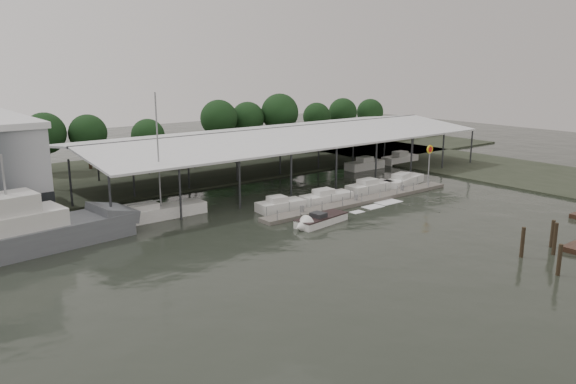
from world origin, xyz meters
TOP-DOWN VIEW (x-y plane):
  - ground at (0.00, 0.00)m, footprint 200.00×200.00m
  - land_strip_far at (0.00, 42.00)m, footprint 140.00×30.00m
  - land_strip_east at (45.00, 10.00)m, footprint 20.00×60.00m
  - covered_boat_shed at (17.00, 28.00)m, footprint 58.24×24.00m
  - floating_dock at (15.00, 10.00)m, footprint 28.00×2.00m
  - shell_fuel_sign at (27.00, 9.99)m, footprint 1.10×0.18m
  - distant_commercial_buildings at (59.03, 44.69)m, footprint 22.00×8.00m
  - grey_trawler at (-19.72, 15.98)m, footprint 19.40×6.66m
  - white_sailboat at (-6.67, 18.53)m, footprint 10.54×2.65m
  - speedboat_underway at (4.93, 6.33)m, footprint 17.76×4.61m
  - moored_cruiser_0 at (5.41, 13.03)m, footprint 5.53×2.72m
  - moored_cruiser_1 at (11.69, 12.48)m, footprint 6.50×2.55m
  - moored_cruiser_2 at (19.70, 13.25)m, footprint 6.75×2.22m
  - moored_cruiser_3 at (25.78, 13.00)m, footprint 7.71×3.82m
  - mooring_pilings at (13.70, -14.47)m, footprint 6.42×8.36m
  - horizon_tree_line at (24.44, 48.04)m, footprint 69.77×10.24m

SIDE VIEW (x-z plane):
  - ground at x=0.00m, z-range 0.00..0.00m
  - land_strip_far at x=0.00m, z-range -0.05..0.25m
  - land_strip_east at x=45.00m, z-range -0.05..0.25m
  - floating_dock at x=15.00m, z-range -0.50..0.90m
  - speedboat_underway at x=4.93m, z-range -0.61..1.39m
  - moored_cruiser_0 at x=5.41m, z-range -0.24..1.46m
  - moored_cruiser_1 at x=11.69m, z-range -0.24..1.46m
  - moored_cruiser_2 at x=19.70m, z-range -0.24..1.46m
  - moored_cruiser_3 at x=25.78m, z-range -0.24..1.46m
  - white_sailboat at x=-6.67m, z-range -5.89..7.18m
  - mooring_pilings at x=13.70m, z-range -0.69..2.74m
  - grey_trawler at x=-19.72m, z-range -2.84..6.00m
  - distant_commercial_buildings at x=59.03m, z-range -0.16..3.84m
  - shell_fuel_sign at x=27.00m, z-range 1.15..6.70m
  - horizon_tree_line at x=24.44m, z-range 0.80..10.98m
  - covered_boat_shed at x=17.00m, z-range 2.65..9.61m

